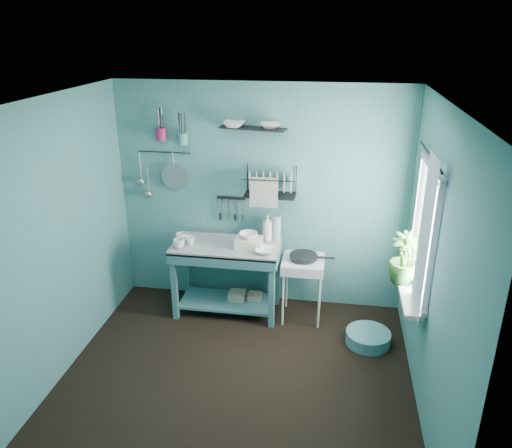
# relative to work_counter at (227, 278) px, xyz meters

# --- Properties ---
(floor) EXTENTS (3.20, 3.20, 0.00)m
(floor) POSITION_rel_work_counter_xyz_m (0.32, -1.14, -0.41)
(floor) COLOR black
(floor) RESTS_ON ground
(ceiling) EXTENTS (3.20, 3.20, 0.00)m
(ceiling) POSITION_rel_work_counter_xyz_m (0.32, -1.14, 2.09)
(ceiling) COLOR silver
(ceiling) RESTS_ON ground
(wall_back) EXTENTS (3.20, 0.00, 3.20)m
(wall_back) POSITION_rel_work_counter_xyz_m (0.32, 0.36, 0.84)
(wall_back) COLOR #397375
(wall_back) RESTS_ON ground
(wall_front) EXTENTS (3.20, 0.00, 3.20)m
(wall_front) POSITION_rel_work_counter_xyz_m (0.32, -2.64, 0.84)
(wall_front) COLOR #397375
(wall_front) RESTS_ON ground
(wall_left) EXTENTS (0.00, 3.00, 3.00)m
(wall_left) POSITION_rel_work_counter_xyz_m (-1.28, -1.14, 0.84)
(wall_left) COLOR #397375
(wall_left) RESTS_ON ground
(wall_right) EXTENTS (0.00, 3.00, 3.00)m
(wall_right) POSITION_rel_work_counter_xyz_m (1.92, -1.14, 0.84)
(wall_right) COLOR #397375
(wall_right) RESTS_ON ground
(work_counter) EXTENTS (1.22, 0.71, 0.82)m
(work_counter) POSITION_rel_work_counter_xyz_m (0.00, 0.00, 0.00)
(work_counter) COLOR #356870
(work_counter) RESTS_ON floor
(mug_left) EXTENTS (0.12, 0.12, 0.10)m
(mug_left) POSITION_rel_work_counter_xyz_m (-0.48, -0.16, 0.46)
(mug_left) COLOR white
(mug_left) RESTS_ON work_counter
(mug_mid) EXTENTS (0.14, 0.14, 0.09)m
(mug_mid) POSITION_rel_work_counter_xyz_m (-0.38, -0.06, 0.46)
(mug_mid) COLOR white
(mug_mid) RESTS_ON work_counter
(mug_right) EXTENTS (0.17, 0.17, 0.10)m
(mug_right) POSITION_rel_work_counter_xyz_m (-0.50, 0.00, 0.46)
(mug_right) COLOR white
(mug_right) RESTS_ON work_counter
(wash_tub) EXTENTS (0.28, 0.22, 0.10)m
(wash_tub) POSITION_rel_work_counter_xyz_m (0.25, -0.02, 0.46)
(wash_tub) COLOR silver
(wash_tub) RESTS_ON work_counter
(tub_bowl) EXTENTS (0.20, 0.19, 0.06)m
(tub_bowl) POSITION_rel_work_counter_xyz_m (0.25, -0.02, 0.54)
(tub_bowl) COLOR white
(tub_bowl) RESTS_ON wash_tub
(soap_bottle) EXTENTS (0.11, 0.12, 0.30)m
(soap_bottle) POSITION_rel_work_counter_xyz_m (0.42, 0.20, 0.56)
(soap_bottle) COLOR silver
(soap_bottle) RESTS_ON work_counter
(water_bottle) EXTENTS (0.09, 0.09, 0.28)m
(water_bottle) POSITION_rel_work_counter_xyz_m (0.52, 0.22, 0.55)
(water_bottle) COLOR #A1AEB4
(water_bottle) RESTS_ON work_counter
(counter_bowl) EXTENTS (0.22, 0.22, 0.05)m
(counter_bowl) POSITION_rel_work_counter_xyz_m (0.45, -0.15, 0.44)
(counter_bowl) COLOR white
(counter_bowl) RESTS_ON work_counter
(hotplate_stand) EXTENTS (0.51, 0.51, 0.71)m
(hotplate_stand) POSITION_rel_work_counter_xyz_m (0.84, 0.01, -0.06)
(hotplate_stand) COLOR silver
(hotplate_stand) RESTS_ON floor
(frying_pan) EXTENTS (0.30, 0.30, 0.03)m
(frying_pan) POSITION_rel_work_counter_xyz_m (0.84, 0.01, 0.33)
(frying_pan) COLOR black
(frying_pan) RESTS_ON hotplate_stand
(knife_strip) EXTENTS (0.32, 0.03, 0.03)m
(knife_strip) POSITION_rel_work_counter_xyz_m (-0.01, 0.33, 0.83)
(knife_strip) COLOR black
(knife_strip) RESTS_ON wall_back
(dish_rack) EXTENTS (0.56, 0.28, 0.32)m
(dish_rack) POSITION_rel_work_counter_xyz_m (0.44, 0.23, 1.07)
(dish_rack) COLOR black
(dish_rack) RESTS_ON wall_back
(upper_shelf) EXTENTS (0.72, 0.30, 0.01)m
(upper_shelf) POSITION_rel_work_counter_xyz_m (0.25, 0.26, 1.63)
(upper_shelf) COLOR black
(upper_shelf) RESTS_ON wall_back
(shelf_bowl_left) EXTENTS (0.25, 0.25, 0.06)m
(shelf_bowl_left) POSITION_rel_work_counter_xyz_m (0.05, 0.26, 1.68)
(shelf_bowl_left) COLOR white
(shelf_bowl_left) RESTS_ON upper_shelf
(shelf_bowl_right) EXTENTS (0.22, 0.22, 0.05)m
(shelf_bowl_right) POSITION_rel_work_counter_xyz_m (0.43, 0.26, 1.63)
(shelf_bowl_right) COLOR white
(shelf_bowl_right) RESTS_ON upper_shelf
(utensil_cup_magenta) EXTENTS (0.11, 0.11, 0.13)m
(utensil_cup_magenta) POSITION_rel_work_counter_xyz_m (-0.75, 0.28, 1.53)
(utensil_cup_magenta) COLOR #921B4F
(utensil_cup_magenta) RESTS_ON wall_back
(utensil_cup_teal) EXTENTS (0.11, 0.11, 0.13)m
(utensil_cup_teal) POSITION_rel_work_counter_xyz_m (-0.51, 0.28, 1.49)
(utensil_cup_teal) COLOR teal
(utensil_cup_teal) RESTS_ON wall_back
(colander) EXTENTS (0.28, 0.03, 0.28)m
(colander) POSITION_rel_work_counter_xyz_m (-0.65, 0.31, 1.06)
(colander) COLOR #95979C
(colander) RESTS_ON wall_back
(ladle_outer) EXTENTS (0.01, 0.01, 0.30)m
(ladle_outer) POSITION_rel_work_counter_xyz_m (-1.03, 0.32, 1.15)
(ladle_outer) COLOR #95979C
(ladle_outer) RESTS_ON wall_back
(ladle_inner) EXTENTS (0.01, 0.01, 0.30)m
(ladle_inner) POSITION_rel_work_counter_xyz_m (-0.96, 0.32, 1.01)
(ladle_inner) COLOR #95979C
(ladle_inner) RESTS_ON wall_back
(hook_rail) EXTENTS (0.60, 0.01, 0.01)m
(hook_rail) POSITION_rel_work_counter_xyz_m (-0.75, 0.33, 1.32)
(hook_rail) COLOR black
(hook_rail) RESTS_ON wall_back
(window_glass) EXTENTS (0.00, 1.10, 1.10)m
(window_glass) POSITION_rel_work_counter_xyz_m (1.91, -0.69, 0.99)
(window_glass) COLOR white
(window_glass) RESTS_ON wall_right
(windowsill) EXTENTS (0.16, 0.95, 0.04)m
(windowsill) POSITION_rel_work_counter_xyz_m (1.82, -0.69, 0.40)
(windowsill) COLOR silver
(windowsill) RESTS_ON wall_right
(curtain) EXTENTS (0.00, 1.35, 1.35)m
(curtain) POSITION_rel_work_counter_xyz_m (1.84, -0.99, 1.04)
(curtain) COLOR white
(curtain) RESTS_ON wall_right
(curtain_rod) EXTENTS (0.02, 1.05, 0.02)m
(curtain_rod) POSITION_rel_work_counter_xyz_m (1.86, -0.69, 1.64)
(curtain_rod) COLOR black
(curtain_rod) RESTS_ON wall_right
(potted_plant) EXTENTS (0.28, 0.28, 0.48)m
(potted_plant) POSITION_rel_work_counter_xyz_m (1.77, -0.57, 0.66)
(potted_plant) COLOR #2D6327
(potted_plant) RESTS_ON windowsill
(storage_tin_large) EXTENTS (0.18, 0.18, 0.22)m
(storage_tin_large) POSITION_rel_work_counter_xyz_m (0.10, 0.05, -0.30)
(storage_tin_large) COLOR gray
(storage_tin_large) RESTS_ON floor
(storage_tin_small) EXTENTS (0.15, 0.15, 0.20)m
(storage_tin_small) POSITION_rel_work_counter_xyz_m (0.30, 0.08, -0.31)
(storage_tin_small) COLOR gray
(storage_tin_small) RESTS_ON floor
(floor_basin) EXTENTS (0.45, 0.45, 0.13)m
(floor_basin) POSITION_rel_work_counter_xyz_m (1.55, -0.39, -0.35)
(floor_basin) COLOR teal
(floor_basin) RESTS_ON floor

